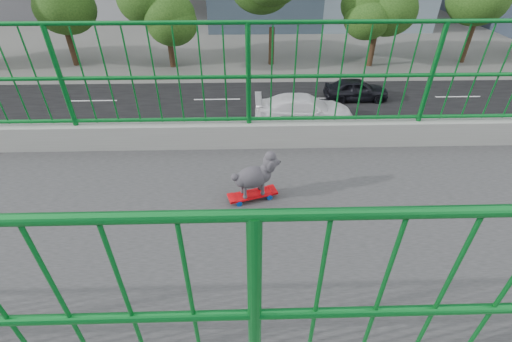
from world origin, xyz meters
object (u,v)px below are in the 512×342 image
Objects in this scene: poodle at (255,175)px; car_2 at (71,144)px; car_0 at (383,232)px; car_3 at (304,110)px; car_4 at (356,89)px; skateboard at (253,195)px.

poodle is 16.20m from car_2.
car_3 is at bearing -172.11° from car_0.
poodle is at bearing 159.25° from car_4.
poodle reaches higher than car_3.
car_0 is at bearing 168.92° from car_4.
car_3 is 1.36× the size of car_4.
car_4 is at bearing 142.40° from skateboard.
car_0 is 0.94× the size of car_2.
poodle is at bearing 90.00° from skateboard.
car_2 is at bearing 105.23° from car_3.
car_0 is at bearing -116.06° from car_2.
car_3 is (-9.60, -1.33, 0.03)m from car_0.
skateboard is 16.10m from car_2.
car_0 is 13.04m from car_4.
car_0 is at bearing -172.11° from car_3.
poodle is 0.10× the size of car_2.
car_3 reaches higher than car_0.
car_2 is at bearing -116.06° from car_0.
skateboard is at bearing -144.46° from car_2.
poodle is 0.11× the size of car_4.
car_3 is at bearing 151.55° from poodle.
poodle is 20.77m from car_4.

